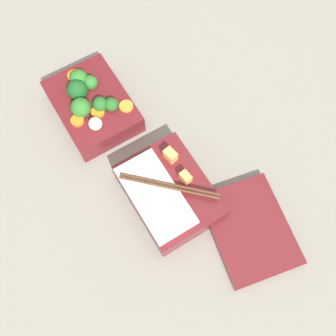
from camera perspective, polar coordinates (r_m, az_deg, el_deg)
The scene contains 4 objects.
ground_plane at distance 0.84m, azimuth -4.68°, elevation 1.69°, with size 3.00×3.00×0.00m, color gray.
bento_tray_vegetable at distance 0.87m, azimuth -11.01°, elevation 9.04°, with size 0.20×0.15×0.08m.
bento_tray_rice at distance 0.77m, azimuth -0.00°, elevation -3.59°, with size 0.20×0.15×0.08m.
bento_lid at distance 0.79m, azimuth 11.80°, elevation -8.70°, with size 0.19×0.14×0.02m, color maroon.
Camera 1 is at (0.32, -0.12, 0.76)m, focal length 42.00 mm.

